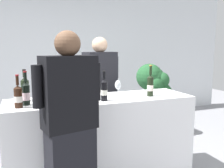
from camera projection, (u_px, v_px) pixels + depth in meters
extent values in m
cube|color=silver|center=(62.00, 55.00, 5.01)|extent=(8.00, 0.10, 2.80)
cube|color=white|center=(102.00, 140.00, 2.74)|extent=(2.06, 0.62, 0.99)
cylinder|color=black|center=(150.00, 87.00, 2.75)|extent=(0.07, 0.07, 0.21)
cone|color=black|center=(150.00, 76.00, 2.73)|extent=(0.07, 0.07, 0.03)
cylinder|color=black|center=(151.00, 70.00, 2.72)|extent=(0.03, 0.03, 0.10)
cylinder|color=#B79333|center=(151.00, 65.00, 2.71)|extent=(0.03, 0.03, 0.01)
cylinder|color=silver|center=(150.00, 88.00, 2.75)|extent=(0.07, 0.07, 0.07)
cylinder|color=black|center=(38.00, 96.00, 2.24)|extent=(0.07, 0.07, 0.20)
cone|color=black|center=(37.00, 84.00, 2.22)|extent=(0.07, 0.07, 0.04)
cylinder|color=black|center=(37.00, 76.00, 2.21)|extent=(0.03, 0.03, 0.10)
cylinder|color=maroon|center=(37.00, 70.00, 2.21)|extent=(0.03, 0.03, 0.01)
cylinder|color=black|center=(82.00, 94.00, 2.40)|extent=(0.07, 0.07, 0.18)
cone|color=black|center=(81.00, 84.00, 2.38)|extent=(0.07, 0.07, 0.03)
cylinder|color=black|center=(81.00, 78.00, 2.37)|extent=(0.03, 0.03, 0.08)
cylinder|color=black|center=(81.00, 73.00, 2.36)|extent=(0.04, 0.04, 0.01)
cylinder|color=silver|center=(82.00, 95.00, 2.40)|extent=(0.07, 0.07, 0.07)
cylinder|color=black|center=(18.00, 98.00, 2.21)|extent=(0.07, 0.07, 0.18)
cone|color=black|center=(18.00, 87.00, 2.20)|extent=(0.07, 0.07, 0.03)
cylinder|color=black|center=(17.00, 81.00, 2.19)|extent=(0.03, 0.03, 0.09)
cylinder|color=maroon|center=(17.00, 75.00, 2.18)|extent=(0.03, 0.03, 0.01)
cylinder|color=silver|center=(18.00, 99.00, 2.22)|extent=(0.08, 0.08, 0.06)
cylinder|color=black|center=(26.00, 95.00, 2.31)|extent=(0.07, 0.07, 0.19)
cone|color=black|center=(26.00, 84.00, 2.29)|extent=(0.07, 0.07, 0.03)
cylinder|color=black|center=(25.00, 77.00, 2.29)|extent=(0.03, 0.03, 0.09)
cylinder|color=maroon|center=(25.00, 72.00, 2.28)|extent=(0.03, 0.03, 0.01)
cylinder|color=silver|center=(26.00, 96.00, 2.31)|extent=(0.07, 0.07, 0.07)
cylinder|color=black|center=(70.00, 89.00, 2.63)|extent=(0.08, 0.08, 0.21)
cone|color=black|center=(70.00, 79.00, 2.61)|extent=(0.08, 0.08, 0.03)
cylinder|color=black|center=(70.00, 73.00, 2.60)|extent=(0.03, 0.03, 0.09)
cylinder|color=#333338|center=(70.00, 68.00, 2.59)|extent=(0.03, 0.03, 0.01)
cylinder|color=silver|center=(70.00, 90.00, 2.63)|extent=(0.08, 0.08, 0.08)
cylinder|color=black|center=(25.00, 91.00, 2.50)|extent=(0.08, 0.08, 0.21)
cone|color=black|center=(24.00, 79.00, 2.48)|extent=(0.08, 0.08, 0.03)
cylinder|color=black|center=(24.00, 74.00, 2.48)|extent=(0.03, 0.03, 0.07)
cylinder|color=black|center=(24.00, 70.00, 2.47)|extent=(0.04, 0.04, 0.01)
cylinder|color=silver|center=(25.00, 92.00, 2.50)|extent=(0.08, 0.08, 0.06)
cylinder|color=black|center=(104.00, 91.00, 2.51)|extent=(0.07, 0.07, 0.20)
cone|color=black|center=(104.00, 81.00, 2.49)|extent=(0.07, 0.07, 0.03)
cylinder|color=black|center=(104.00, 75.00, 2.48)|extent=(0.03, 0.03, 0.07)
cylinder|color=black|center=(104.00, 71.00, 2.48)|extent=(0.03, 0.03, 0.01)
cylinder|color=silver|center=(104.00, 92.00, 2.51)|extent=(0.07, 0.07, 0.06)
cylinder|color=black|center=(56.00, 93.00, 2.43)|extent=(0.08, 0.08, 0.19)
cone|color=black|center=(55.00, 82.00, 2.41)|extent=(0.08, 0.08, 0.03)
cylinder|color=black|center=(55.00, 76.00, 2.40)|extent=(0.03, 0.03, 0.08)
cylinder|color=#B79333|center=(55.00, 72.00, 2.39)|extent=(0.03, 0.03, 0.01)
cylinder|color=silver|center=(56.00, 94.00, 2.43)|extent=(0.09, 0.09, 0.06)
cylinder|color=black|center=(69.00, 92.00, 2.41)|extent=(0.08, 0.08, 0.22)
cone|color=black|center=(69.00, 80.00, 2.39)|extent=(0.08, 0.08, 0.04)
cylinder|color=black|center=(69.00, 74.00, 2.38)|extent=(0.03, 0.03, 0.07)
cylinder|color=black|center=(68.00, 70.00, 2.37)|extent=(0.03, 0.03, 0.01)
cylinder|color=silver|center=(69.00, 93.00, 2.41)|extent=(0.08, 0.08, 0.08)
cylinder|color=silver|center=(118.00, 98.00, 2.67)|extent=(0.07, 0.07, 0.00)
cylinder|color=silver|center=(118.00, 93.00, 2.66)|extent=(0.01, 0.01, 0.10)
ellipsoid|color=silver|center=(118.00, 85.00, 2.65)|extent=(0.07, 0.07, 0.10)
ellipsoid|color=maroon|center=(118.00, 86.00, 2.65)|extent=(0.05, 0.05, 0.04)
cube|color=black|center=(100.00, 125.00, 3.42)|extent=(0.43, 0.31, 0.90)
cube|color=black|center=(100.00, 73.00, 3.31)|extent=(0.47, 0.32, 0.58)
sphere|color=#D8AD8C|center=(100.00, 45.00, 3.25)|extent=(0.21, 0.21, 0.21)
cylinder|color=black|center=(116.00, 67.00, 3.44)|extent=(0.08, 0.08, 0.31)
cylinder|color=black|center=(83.00, 69.00, 3.16)|extent=(0.08, 0.08, 0.31)
cube|color=black|center=(69.00, 93.00, 1.95)|extent=(0.46, 0.32, 0.60)
sphere|color=brown|center=(67.00, 44.00, 1.89)|extent=(0.21, 0.21, 0.21)
cylinder|color=black|center=(37.00, 87.00, 1.80)|extent=(0.08, 0.08, 0.33)
cylinder|color=black|center=(96.00, 82.00, 2.07)|extent=(0.08, 0.08, 0.33)
cylinder|color=brown|center=(156.00, 128.00, 4.31)|extent=(0.39, 0.39, 0.24)
sphere|color=#23562D|center=(160.00, 95.00, 4.25)|extent=(0.46, 0.46, 0.46)
sphere|color=#23562D|center=(161.00, 80.00, 4.18)|extent=(0.29, 0.29, 0.29)
sphere|color=#23562D|center=(152.00, 79.00, 4.24)|extent=(0.46, 0.46, 0.46)
sphere|color=#23562D|center=(155.00, 85.00, 4.13)|extent=(0.31, 0.31, 0.31)
sphere|color=#23562D|center=(149.00, 77.00, 4.24)|extent=(0.47, 0.47, 0.47)
cylinder|color=#4C3823|center=(157.00, 105.00, 4.25)|extent=(0.05, 0.05, 0.60)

